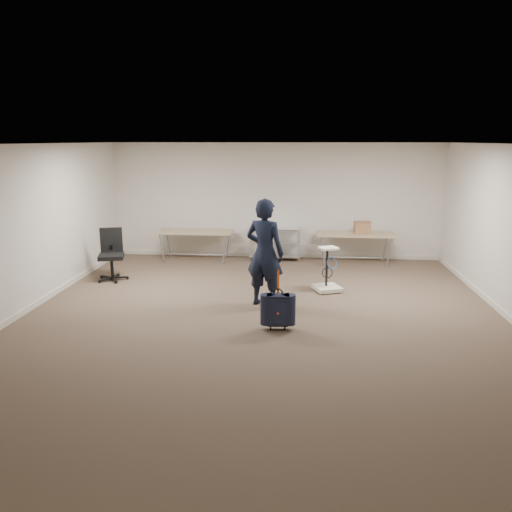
{
  "coord_description": "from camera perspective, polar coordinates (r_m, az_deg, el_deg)",
  "views": [
    {
      "loc": [
        0.57,
        -7.66,
        2.86
      ],
      "look_at": [
        -0.12,
        0.3,
        1.0
      ],
      "focal_mm": 35.0,
      "sensor_mm": 36.0,
      "label": 1
    }
  ],
  "objects": [
    {
      "name": "ground",
      "position": [
        8.2,
        0.65,
        -7.28
      ],
      "size": [
        9.0,
        9.0,
        0.0
      ],
      "primitive_type": "plane",
      "color": "#4E3D2F",
      "rests_on": "ground"
    },
    {
      "name": "room_shell",
      "position": [
        9.49,
        1.28,
        -4.1
      ],
      "size": [
        8.0,
        9.0,
        9.0
      ],
      "color": "silver",
      "rests_on": "ground"
    },
    {
      "name": "folding_table_left",
      "position": [
        12.07,
        -6.96,
        2.63
      ],
      "size": [
        1.8,
        0.75,
        0.73
      ],
      "color": "#987F5D",
      "rests_on": "ground"
    },
    {
      "name": "folding_table_right",
      "position": [
        11.89,
        11.29,
        2.31
      ],
      "size": [
        1.8,
        0.75,
        0.73
      ],
      "color": "#987F5D",
      "rests_on": "ground"
    },
    {
      "name": "wire_shelf",
      "position": [
        12.12,
        2.15,
        1.61
      ],
      "size": [
        1.22,
        0.47,
        0.8
      ],
      "color": "silver",
      "rests_on": "ground"
    },
    {
      "name": "person",
      "position": [
        8.64,
        1.01,
        0.36
      ],
      "size": [
        0.81,
        0.67,
        1.9
      ],
      "primitive_type": "imported",
      "rotation": [
        0.0,
        0.0,
        2.78
      ],
      "color": "black",
      "rests_on": "ground"
    },
    {
      "name": "suitcase",
      "position": [
        7.69,
        2.52,
        -6.16
      ],
      "size": [
        0.36,
        0.22,
        0.95
      ],
      "color": "#161D31",
      "rests_on": "ground"
    },
    {
      "name": "office_chair",
      "position": [
        10.83,
        -16.13,
        -0.93
      ],
      "size": [
        0.65,
        0.65,
        1.07
      ],
      "color": "black",
      "rests_on": "ground"
    },
    {
      "name": "equipment_cart",
      "position": [
        9.74,
        8.16,
        -2.68
      ],
      "size": [
        0.61,
        0.61,
        0.87
      ],
      "color": "beige",
      "rests_on": "ground"
    },
    {
      "name": "cardboard_box",
      "position": [
        11.91,
        12.04,
        3.21
      ],
      "size": [
        0.37,
        0.29,
        0.27
      ],
      "primitive_type": "cube",
      "rotation": [
        0.0,
        0.0,
        0.04
      ],
      "color": "#906543",
      "rests_on": "folding_table_right"
    }
  ]
}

